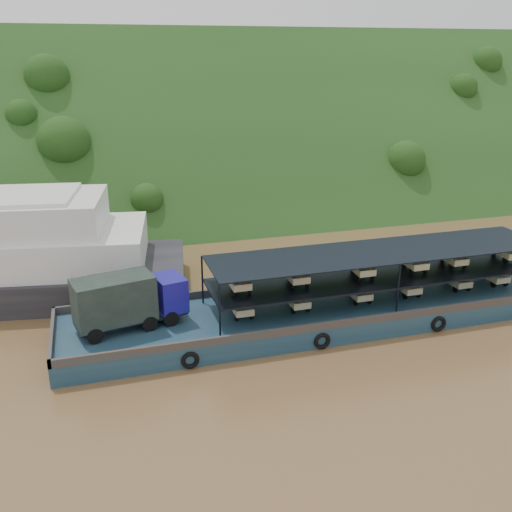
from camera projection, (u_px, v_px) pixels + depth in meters
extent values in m
plane|color=brown|center=(296.00, 311.00, 39.41)|extent=(160.00, 160.00, 0.00)
cube|color=#1A3613|center=(197.00, 194.00, 71.91)|extent=(140.00, 39.60, 39.60)
cube|color=#132E45|center=(329.00, 312.00, 37.85)|extent=(35.00, 7.00, 1.20)
cube|color=#592D19|center=(311.00, 281.00, 40.63)|extent=(35.00, 0.20, 0.50)
cube|color=#592D19|center=(352.00, 322.00, 34.50)|extent=(35.00, 0.20, 0.50)
cube|color=#592D19|center=(52.00, 335.00, 32.90)|extent=(0.20, 7.00, 0.50)
torus|color=black|center=(190.00, 360.00, 31.98)|extent=(1.06, 0.26, 1.06)
torus|color=black|center=(322.00, 341.00, 34.13)|extent=(1.06, 0.26, 1.06)
torus|color=black|center=(439.00, 324.00, 36.27)|extent=(1.06, 0.26, 1.06)
cylinder|color=black|center=(95.00, 336.00, 32.36)|extent=(1.01, 0.53, 0.96)
cylinder|color=black|center=(86.00, 322.00, 34.01)|extent=(1.01, 0.53, 0.96)
cylinder|color=black|center=(150.00, 323.00, 33.85)|extent=(1.01, 0.53, 0.96)
cylinder|color=black|center=(139.00, 311.00, 35.50)|extent=(1.01, 0.53, 0.96)
cylinder|color=black|center=(171.00, 318.00, 34.46)|extent=(1.01, 0.53, 0.96)
cylinder|color=black|center=(159.00, 306.00, 36.11)|extent=(1.01, 0.53, 0.96)
cube|color=black|center=(132.00, 317.00, 34.28)|extent=(6.80, 3.47, 0.19)
cube|color=navy|center=(170.00, 293.00, 35.04)|extent=(2.09, 2.59, 2.10)
cube|color=black|center=(182.00, 284.00, 35.29)|extent=(0.47, 1.88, 0.86)
cube|color=black|center=(114.00, 299.00, 33.37)|extent=(4.98, 3.24, 2.68)
cube|color=black|center=(379.00, 275.00, 38.03)|extent=(23.00, 5.00, 0.12)
cube|color=black|center=(381.00, 252.00, 37.48)|extent=(23.00, 5.00, 0.08)
cylinder|color=black|center=(220.00, 311.00, 32.69)|extent=(0.12, 0.12, 3.30)
cylinder|color=black|center=(202.00, 280.00, 37.21)|extent=(0.12, 0.12, 3.30)
cylinder|color=black|center=(398.00, 289.00, 35.78)|extent=(0.12, 0.12, 3.30)
cylinder|color=black|center=(362.00, 262.00, 40.29)|extent=(0.12, 0.12, 3.30)
cylinder|color=black|center=(499.00, 247.00, 43.37)|extent=(0.12, 0.12, 3.30)
cylinder|color=black|center=(237.00, 305.00, 36.88)|extent=(0.12, 0.52, 0.52)
cylinder|color=black|center=(236.00, 317.00, 35.12)|extent=(0.14, 0.52, 0.52)
cylinder|color=black|center=(252.00, 315.00, 35.39)|extent=(0.14, 0.52, 0.52)
cube|color=beige|center=(242.00, 309.00, 35.45)|extent=(1.15, 1.50, 0.44)
cube|color=red|center=(238.00, 299.00, 36.43)|extent=(0.55, 0.80, 0.80)
cube|color=red|center=(238.00, 293.00, 36.08)|extent=(0.50, 0.10, 0.10)
cylinder|color=black|center=(291.00, 298.00, 37.88)|extent=(0.12, 0.52, 0.52)
cylinder|color=black|center=(293.00, 310.00, 36.12)|extent=(0.14, 0.52, 0.52)
cylinder|color=black|center=(308.00, 308.00, 36.39)|extent=(0.14, 0.52, 0.52)
cube|color=beige|center=(299.00, 302.00, 36.46)|extent=(1.15, 1.50, 0.44)
cube|color=#AA1D0B|center=(293.00, 292.00, 37.43)|extent=(0.55, 0.80, 0.80)
cube|color=#AA1D0B|center=(294.00, 287.00, 37.09)|extent=(0.50, 0.10, 0.10)
cylinder|color=black|center=(351.00, 291.00, 39.05)|extent=(0.12, 0.52, 0.52)
cylinder|color=black|center=(356.00, 302.00, 37.29)|extent=(0.14, 0.52, 0.52)
cylinder|color=black|center=(369.00, 300.00, 37.55)|extent=(0.14, 0.52, 0.52)
cube|color=beige|center=(360.00, 294.00, 37.62)|extent=(1.15, 1.50, 0.44)
cube|color=#B0280B|center=(353.00, 285.00, 38.60)|extent=(0.55, 0.80, 0.80)
cube|color=#B0280B|center=(355.00, 279.00, 38.25)|extent=(0.50, 0.10, 0.10)
cylinder|color=black|center=(398.00, 285.00, 40.02)|extent=(0.12, 0.52, 0.52)
cylinder|color=black|center=(405.00, 295.00, 38.27)|extent=(0.14, 0.52, 0.52)
cylinder|color=black|center=(418.00, 294.00, 38.53)|extent=(0.14, 0.52, 0.52)
cube|color=beige|center=(409.00, 288.00, 38.60)|extent=(1.15, 1.50, 0.44)
cube|color=#B4230C|center=(401.00, 279.00, 39.58)|extent=(0.55, 0.80, 0.80)
cube|color=#B4230C|center=(403.00, 274.00, 39.23)|extent=(0.50, 0.10, 0.10)
cylinder|color=black|center=(447.00, 279.00, 41.08)|extent=(0.12, 0.52, 0.52)
cylinder|color=black|center=(456.00, 289.00, 39.32)|extent=(0.14, 0.52, 0.52)
cylinder|color=black|center=(468.00, 287.00, 39.59)|extent=(0.14, 0.52, 0.52)
cube|color=#BDB386|center=(459.00, 282.00, 39.66)|extent=(1.15, 1.50, 0.44)
cube|color=red|center=(450.00, 274.00, 40.63)|extent=(0.55, 0.80, 0.80)
cube|color=red|center=(452.00, 268.00, 40.28)|extent=(0.50, 0.10, 0.10)
cylinder|color=black|center=(483.00, 274.00, 41.90)|extent=(0.12, 0.52, 0.52)
cylinder|color=black|center=(493.00, 284.00, 40.15)|extent=(0.14, 0.52, 0.52)
cylinder|color=black|center=(505.00, 282.00, 40.41)|extent=(0.14, 0.52, 0.52)
cube|color=beige|center=(497.00, 277.00, 40.48)|extent=(1.15, 1.50, 0.44)
cube|color=#AB220B|center=(487.00, 269.00, 41.46)|extent=(0.55, 0.80, 0.80)
cube|color=#AB220B|center=(489.00, 264.00, 41.11)|extent=(0.50, 0.10, 0.10)
cylinder|color=black|center=(234.00, 280.00, 36.26)|extent=(0.12, 0.52, 0.52)
cylinder|color=black|center=(234.00, 292.00, 34.50)|extent=(0.14, 0.52, 0.52)
cylinder|color=black|center=(249.00, 290.00, 34.77)|extent=(0.14, 0.52, 0.52)
cube|color=#C2B189|center=(240.00, 284.00, 34.84)|extent=(1.15, 1.50, 0.44)
cube|color=red|center=(235.00, 274.00, 35.82)|extent=(0.55, 0.80, 0.80)
cube|color=red|center=(236.00, 268.00, 35.47)|extent=(0.50, 0.10, 0.10)
cylinder|color=black|center=(290.00, 274.00, 37.27)|extent=(0.12, 0.52, 0.52)
cylinder|color=black|center=(292.00, 285.00, 35.51)|extent=(0.14, 0.52, 0.52)
cylinder|color=black|center=(307.00, 283.00, 35.78)|extent=(0.14, 0.52, 0.52)
cube|color=tan|center=(298.00, 277.00, 35.85)|extent=(1.15, 1.50, 0.44)
cube|color=#1A1F9E|center=(292.00, 268.00, 36.83)|extent=(0.55, 0.80, 0.80)
cube|color=#1A1F9E|center=(293.00, 262.00, 36.48)|extent=(0.50, 0.10, 0.10)
cylinder|color=black|center=(353.00, 267.00, 38.49)|extent=(0.12, 0.52, 0.52)
cylinder|color=black|center=(358.00, 277.00, 36.73)|extent=(0.14, 0.52, 0.52)
cylinder|color=black|center=(372.00, 276.00, 37.00)|extent=(0.14, 0.52, 0.52)
cube|color=beige|center=(363.00, 270.00, 37.06)|extent=(1.15, 1.50, 0.44)
cube|color=red|center=(355.00, 261.00, 38.04)|extent=(0.55, 0.80, 0.80)
cube|color=red|center=(357.00, 255.00, 37.69)|extent=(0.50, 0.10, 0.10)
cylinder|color=black|center=(404.00, 261.00, 39.53)|extent=(0.12, 0.52, 0.52)
cylinder|color=black|center=(412.00, 271.00, 37.77)|extent=(0.14, 0.52, 0.52)
cylinder|color=black|center=(425.00, 270.00, 38.04)|extent=(0.14, 0.52, 0.52)
cube|color=beige|center=(416.00, 264.00, 38.11)|extent=(1.15, 1.50, 0.44)
cube|color=red|center=(407.00, 256.00, 39.09)|extent=(0.55, 0.80, 0.80)
cube|color=red|center=(409.00, 250.00, 38.74)|extent=(0.50, 0.10, 0.10)
cylinder|color=black|center=(443.00, 257.00, 40.35)|extent=(0.12, 0.52, 0.52)
cylinder|color=black|center=(452.00, 266.00, 38.59)|extent=(0.14, 0.52, 0.52)
cylinder|color=black|center=(464.00, 265.00, 38.86)|extent=(0.14, 0.52, 0.52)
cube|color=#C3BD8A|center=(455.00, 259.00, 38.93)|extent=(1.15, 1.50, 0.44)
cube|color=red|center=(446.00, 251.00, 39.91)|extent=(0.55, 0.80, 0.80)
cube|color=red|center=(448.00, 246.00, 39.56)|extent=(0.50, 0.10, 0.10)
cylinder|color=black|center=(494.00, 251.00, 41.52)|extent=(0.12, 0.52, 0.52)
cylinder|color=black|center=(505.00, 260.00, 39.76)|extent=(0.14, 0.52, 0.52)
cube|color=beige|center=(509.00, 253.00, 40.09)|extent=(1.15, 1.50, 0.44)
cube|color=beige|center=(498.00, 246.00, 41.07)|extent=(0.55, 0.80, 0.80)
cube|color=beige|center=(501.00, 240.00, 40.72)|extent=(0.50, 0.10, 0.10)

